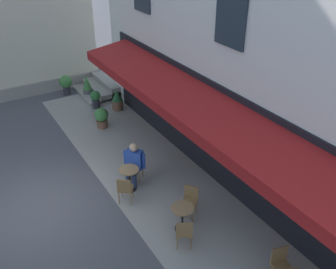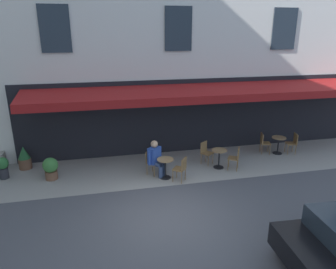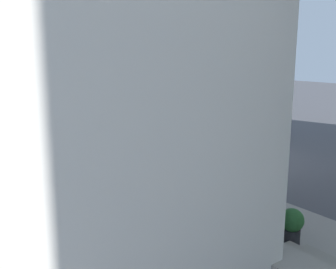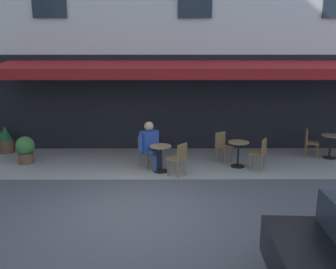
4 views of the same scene
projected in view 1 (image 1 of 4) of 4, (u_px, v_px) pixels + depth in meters
ground_plane at (46, 206)px, 10.65m from camera, size 70.00×70.00×0.00m
sidewalk_cafe_terrace at (207, 231)px, 9.81m from camera, size 20.50×3.20×0.01m
back_alley_steps at (103, 87)px, 17.42m from camera, size 2.40×1.75×0.60m
cafe_table_near_entrance at (182, 215)px, 9.63m from camera, size 0.60×0.60×0.75m
cafe_chair_wicker_near_door at (184, 231)px, 9.06m from camera, size 0.55×0.55×0.91m
cafe_chair_wicker_back_row at (190, 199)px, 10.11m from camera, size 0.56×0.56×0.91m
cafe_chair_wicker_by_window at (281, 262)px, 8.26m from camera, size 0.49×0.49×0.91m
cafe_table_far_end at (129, 176)px, 11.07m from camera, size 0.60×0.60×0.75m
cafe_chair_wicker_under_awning at (125, 188)px, 10.50m from camera, size 0.56×0.56×0.91m
cafe_chair_wicker_facing_street at (136, 163)px, 11.56m from camera, size 0.57×0.57×0.91m
seated_patron_in_blue at (134, 162)px, 11.30m from camera, size 0.67×0.68×1.36m
potted_plant_entrance_right at (117, 100)px, 15.78m from camera, size 0.47×0.47×0.91m
potted_plant_by_steps at (66, 83)px, 17.05m from camera, size 0.57×0.57×0.93m
potted_plant_entrance_left at (102, 117)px, 14.42m from camera, size 0.54×0.54×0.82m
potted_plant_mid_terrace at (96, 98)px, 15.86m from camera, size 0.44×0.44×0.82m
potted_plant_under_sign at (87, 86)px, 16.91m from camera, size 0.41×0.41×1.03m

